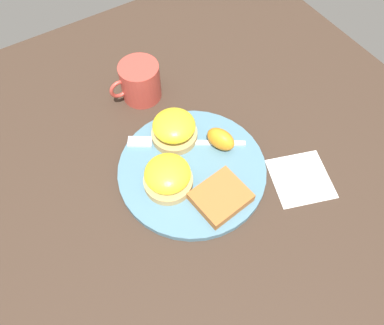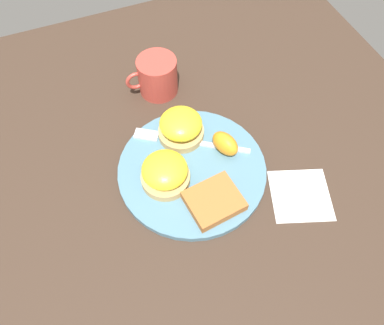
# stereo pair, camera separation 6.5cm
# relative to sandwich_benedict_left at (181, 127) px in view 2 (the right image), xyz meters

# --- Properties ---
(ground_plane) EXTENTS (1.10, 1.10, 0.00)m
(ground_plane) POSITION_rel_sandwich_benedict_left_xyz_m (0.01, 0.08, -0.04)
(ground_plane) COLOR #38281E
(plate) EXTENTS (0.29, 0.29, 0.01)m
(plate) POSITION_rel_sandwich_benedict_left_xyz_m (0.01, 0.08, -0.04)
(plate) COLOR slate
(plate) RESTS_ON ground_plane
(sandwich_benedict_left) EXTENTS (0.09, 0.09, 0.06)m
(sandwich_benedict_left) POSITION_rel_sandwich_benedict_left_xyz_m (0.00, 0.00, 0.00)
(sandwich_benedict_left) COLOR tan
(sandwich_benedict_left) RESTS_ON plate
(sandwich_benedict_right) EXTENTS (0.09, 0.09, 0.06)m
(sandwich_benedict_right) POSITION_rel_sandwich_benedict_left_xyz_m (0.06, 0.09, 0.00)
(sandwich_benedict_right) COLOR tan
(sandwich_benedict_right) RESTS_ON plate
(hashbrown_patty) EXTENTS (0.10, 0.09, 0.02)m
(hashbrown_patty) POSITION_rel_sandwich_benedict_left_xyz_m (0.00, 0.17, -0.02)
(hashbrown_patty) COLOR #A25F2C
(hashbrown_patty) RESTS_ON plate
(orange_wedge) EXTENTS (0.06, 0.07, 0.04)m
(orange_wedge) POSITION_rel_sandwich_benedict_left_xyz_m (-0.07, 0.07, -0.01)
(orange_wedge) COLOR orange
(orange_wedge) RESTS_ON plate
(fork) EXTENTS (0.21, 0.14, 0.00)m
(fork) POSITION_rel_sandwich_benedict_left_xyz_m (0.00, 0.02, -0.03)
(fork) COLOR silver
(fork) RESTS_ON plate
(cup) EXTENTS (0.11, 0.09, 0.08)m
(cup) POSITION_rel_sandwich_benedict_left_xyz_m (-0.00, -0.15, -0.00)
(cup) COLOR #B23D33
(cup) RESTS_ON ground_plane
(napkin) EXTENTS (0.14, 0.14, 0.00)m
(napkin) POSITION_rel_sandwich_benedict_left_xyz_m (-0.16, 0.21, -0.04)
(napkin) COLOR white
(napkin) RESTS_ON ground_plane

